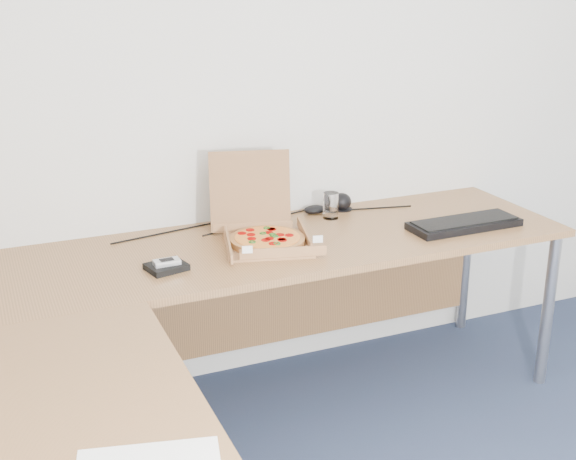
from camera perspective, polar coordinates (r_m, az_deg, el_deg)
name	(u,v)px	position (r m, az deg, el deg)	size (l,w,h in m)	color
desk	(220,307)	(2.53, -5.09, -5.76)	(2.50, 2.20, 0.73)	olive
pizza_box	(265,234)	(2.98, -1.70, -0.33)	(0.33, 0.38, 0.33)	#A37045
drinking_glass	(331,206)	(3.28, 3.22, 1.84)	(0.07, 0.07, 0.12)	white
keyboard	(464,224)	(3.26, 13.04, 0.43)	(0.48, 0.17, 0.03)	black
mouse	(315,210)	(3.35, 2.02, 1.54)	(0.10, 0.07, 0.04)	black
wallet	(166,267)	(2.77, -9.08, -2.74)	(0.13, 0.11, 0.02)	black
phone	(167,262)	(2.76, -9.06, -2.39)	(0.09, 0.05, 0.02)	#B2B5BA
dome_speaker	(342,201)	(3.41, 4.05, 2.20)	(0.10, 0.10, 0.08)	black
cable_bundle	(262,221)	(3.25, -2.00, 0.68)	(0.65, 0.04, 0.01)	black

